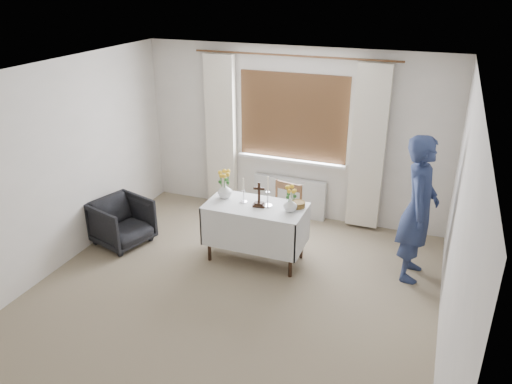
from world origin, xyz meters
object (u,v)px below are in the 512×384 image
wooden_chair (282,219)px  flower_vase_right (290,204)px  altar_table (256,233)px  flower_vase_left (225,191)px  person (419,209)px  armchair (122,222)px  wooden_cross (259,194)px

wooden_chair → flower_vase_right: size_ratio=5.21×
wooden_chair → altar_table: bearing=-113.2°
flower_vase_left → person: bearing=6.1°
armchair → flower_vase_right: flower_vase_right is taller
wooden_cross → altar_table: bearing=162.8°
altar_table → wooden_chair: (0.23, 0.35, 0.07)m
wooden_chair → armchair: bearing=-153.8°
flower_vase_left → flower_vase_right: size_ratio=1.11×
person → flower_vase_left: (-2.34, -0.25, -0.03)m
armchair → flower_vase_right: 2.35m
altar_table → wooden_chair: size_ratio=1.37×
flower_vase_right → wooden_cross: bearing=-179.1°
flower_vase_left → flower_vase_right: flower_vase_left is taller
person → flower_vase_right: size_ratio=10.19×
person → wooden_cross: bearing=102.2°
wooden_chair → wooden_cross: 0.62m
armchair → flower_vase_left: (1.38, 0.34, 0.54)m
person → flower_vase_left: person is taller
armchair → flower_vase_left: size_ratio=3.59×
armchair → flower_vase_left: bearing=-59.6°
wooden_chair → flower_vase_left: (-0.68, -0.27, 0.41)m
wooden_cross → flower_vase_right: 0.40m
wooden_chair → armchair: (-2.06, -0.61, -0.14)m
flower_vase_right → person: bearing=13.0°
wooden_chair → wooden_cross: bearing=-106.8°
person → wooden_chair: bearing=91.1°
altar_table → wooden_cross: 0.54m
altar_table → person: bearing=10.0°
person → wooden_cross: (-1.85, -0.34, 0.03)m
altar_table → armchair: size_ratio=1.79×
wooden_chair → flower_vase_right: 0.57m
altar_table → wooden_chair: 0.43m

